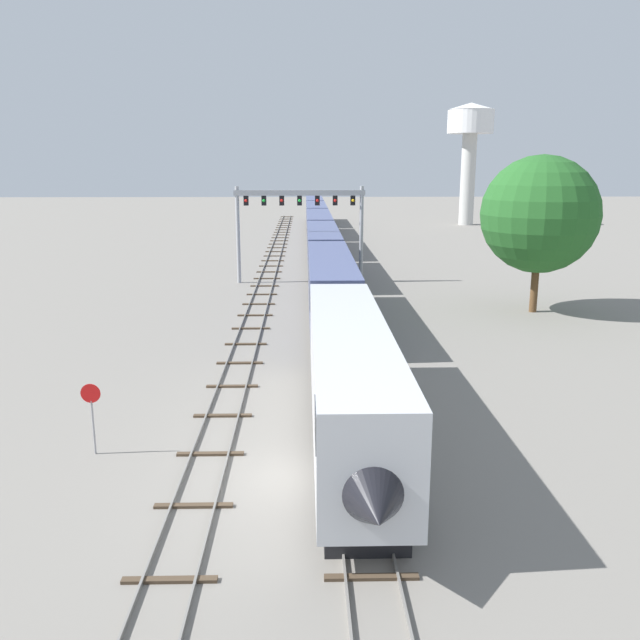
% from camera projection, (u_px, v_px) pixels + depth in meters
% --- Properties ---
extents(ground_plane, '(400.00, 400.00, 0.00)m').
position_uv_depth(ground_plane, '(300.00, 478.00, 23.90)').
color(ground_plane, gray).
extents(track_main, '(2.60, 200.00, 0.16)m').
position_uv_depth(track_main, '(319.00, 253.00, 82.28)').
color(track_main, slate).
rests_on(track_main, ground).
extents(track_near, '(2.60, 160.00, 0.16)m').
position_uv_depth(track_near, '(266.00, 282.00, 62.71)').
color(track_near, slate).
rests_on(track_near, ground).
extents(passenger_train, '(3.04, 118.77, 4.80)m').
position_uv_depth(passenger_train, '(321.00, 239.00, 74.91)').
color(passenger_train, silver).
rests_on(passenger_train, ground).
extents(signal_gantry, '(12.10, 0.49, 8.97)m').
position_uv_depth(signal_gantry, '(300.00, 212.00, 61.28)').
color(signal_gantry, '#999BA0').
rests_on(signal_gantry, ground).
extents(water_tower, '(8.25, 8.25, 21.29)m').
position_uv_depth(water_tower, '(470.00, 133.00, 117.16)').
color(water_tower, beige).
rests_on(water_tower, ground).
extents(stop_sign, '(0.76, 0.08, 2.88)m').
position_uv_depth(stop_sign, '(92.00, 409.00, 25.44)').
color(stop_sign, gray).
rests_on(stop_sign, ground).
extents(trackside_tree_left, '(8.65, 8.65, 11.68)m').
position_uv_depth(trackside_tree_left, '(540.00, 215.00, 48.80)').
color(trackside_tree_left, brown).
rests_on(trackside_tree_left, ground).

